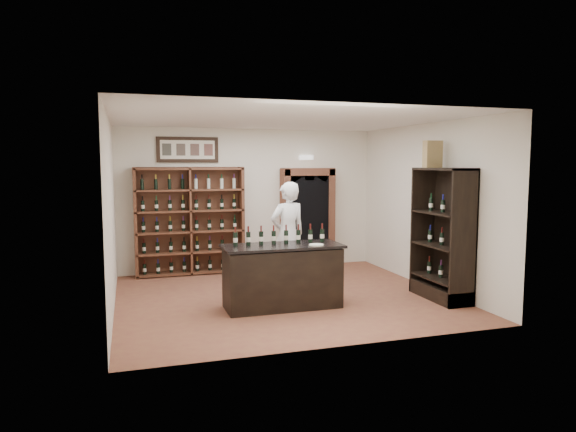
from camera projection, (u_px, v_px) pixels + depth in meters
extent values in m
plane|color=brown|center=(284.00, 297.00, 8.77)|extent=(5.50, 5.50, 0.00)
plane|color=white|center=(283.00, 119.00, 8.46)|extent=(5.50, 5.50, 0.00)
cube|color=silver|center=(250.00, 200.00, 10.99)|extent=(5.50, 0.04, 3.00)
cube|color=silver|center=(111.00, 214.00, 7.80)|extent=(0.04, 5.00, 3.00)
cube|color=silver|center=(426.00, 206.00, 9.43)|extent=(0.04, 5.00, 3.00)
cube|color=brown|center=(189.00, 220.00, 10.62)|extent=(2.20, 0.02, 2.20)
cube|color=brown|center=(135.00, 223.00, 10.13)|extent=(0.06, 0.38, 2.20)
cube|color=brown|center=(242.00, 219.00, 10.76)|extent=(0.06, 0.38, 2.20)
cube|color=brown|center=(190.00, 221.00, 10.45)|extent=(0.04, 0.38, 2.20)
cube|color=brown|center=(191.00, 272.00, 10.56)|extent=(2.18, 0.38, 0.04)
cube|color=brown|center=(191.00, 252.00, 10.51)|extent=(2.18, 0.38, 0.04)
cube|color=brown|center=(190.00, 231.00, 10.47)|extent=(2.18, 0.38, 0.03)
cube|color=brown|center=(190.00, 211.00, 10.43)|extent=(2.18, 0.38, 0.04)
cube|color=brown|center=(189.00, 190.00, 10.38)|extent=(2.18, 0.38, 0.04)
cube|color=brown|center=(189.00, 169.00, 10.34)|extent=(2.18, 0.38, 0.04)
cube|color=black|center=(188.00, 150.00, 10.47)|extent=(1.25, 0.04, 0.52)
cube|color=black|center=(307.00, 219.00, 11.25)|extent=(0.97, 0.29, 2.05)
cube|color=#AB5F42|center=(285.00, 219.00, 11.08)|extent=(0.14, 0.35, 2.15)
cube|color=#AB5F42|center=(329.00, 217.00, 11.38)|extent=(0.14, 0.35, 2.15)
cube|color=#AB5F42|center=(308.00, 172.00, 11.12)|extent=(1.15, 0.35, 0.16)
cube|color=white|center=(306.00, 157.00, 11.19)|extent=(0.30, 0.10, 0.10)
cube|color=black|center=(282.00, 278.00, 8.09)|extent=(1.80, 0.70, 0.94)
cube|color=black|center=(282.00, 246.00, 8.04)|extent=(1.88, 0.78, 0.04)
cylinder|color=black|center=(235.00, 239.00, 7.94)|extent=(0.07, 0.07, 0.21)
cylinder|color=silver|center=(235.00, 240.00, 7.95)|extent=(0.07, 0.07, 0.07)
cylinder|color=#521512|center=(235.00, 229.00, 7.93)|extent=(0.03, 0.03, 0.09)
cylinder|color=black|center=(248.00, 238.00, 8.00)|extent=(0.07, 0.07, 0.21)
cylinder|color=silver|center=(248.00, 239.00, 8.01)|extent=(0.07, 0.07, 0.07)
cylinder|color=#521512|center=(248.00, 229.00, 7.99)|extent=(0.03, 0.03, 0.09)
cylinder|color=black|center=(261.00, 238.00, 8.07)|extent=(0.07, 0.07, 0.21)
cylinder|color=silver|center=(261.00, 239.00, 8.07)|extent=(0.07, 0.07, 0.07)
cylinder|color=#521512|center=(261.00, 228.00, 8.05)|extent=(0.03, 0.03, 0.09)
cylinder|color=black|center=(274.00, 237.00, 8.13)|extent=(0.07, 0.07, 0.21)
cylinder|color=silver|center=(274.00, 238.00, 8.13)|extent=(0.07, 0.07, 0.07)
cylinder|color=#521512|center=(274.00, 228.00, 8.11)|extent=(0.03, 0.03, 0.09)
cylinder|color=black|center=(286.00, 237.00, 8.19)|extent=(0.07, 0.07, 0.21)
cylinder|color=silver|center=(286.00, 238.00, 8.19)|extent=(0.07, 0.07, 0.07)
cylinder|color=#521512|center=(286.00, 228.00, 8.17)|extent=(0.03, 0.03, 0.09)
cylinder|color=black|center=(298.00, 236.00, 8.25)|extent=(0.07, 0.07, 0.21)
cylinder|color=silver|center=(298.00, 237.00, 8.25)|extent=(0.07, 0.07, 0.07)
cylinder|color=#521512|center=(298.00, 227.00, 8.23)|extent=(0.03, 0.03, 0.09)
cylinder|color=black|center=(310.00, 236.00, 8.31)|extent=(0.07, 0.07, 0.21)
cylinder|color=silver|center=(310.00, 237.00, 8.31)|extent=(0.07, 0.07, 0.07)
cylinder|color=#521512|center=(310.00, 227.00, 8.29)|extent=(0.03, 0.03, 0.09)
cylinder|color=black|center=(322.00, 235.00, 8.37)|extent=(0.07, 0.07, 0.21)
cylinder|color=silver|center=(322.00, 236.00, 8.37)|extent=(0.07, 0.07, 0.07)
cylinder|color=#521512|center=(322.00, 226.00, 8.35)|extent=(0.03, 0.03, 0.09)
cube|color=black|center=(454.00, 234.00, 8.61)|extent=(0.02, 1.20, 2.20)
cube|color=black|center=(464.00, 239.00, 7.99)|extent=(0.48, 0.04, 2.20)
cube|color=black|center=(423.00, 230.00, 9.09)|extent=(0.48, 0.04, 2.20)
cube|color=black|center=(444.00, 169.00, 8.43)|extent=(0.48, 1.20, 0.04)
cube|color=black|center=(440.00, 292.00, 8.64)|extent=(0.48, 1.20, 0.24)
cube|color=black|center=(441.00, 278.00, 8.62)|extent=(0.48, 1.16, 0.03)
cube|color=black|center=(442.00, 246.00, 8.56)|extent=(0.48, 1.16, 0.03)
cube|color=black|center=(443.00, 213.00, 8.50)|extent=(0.48, 1.16, 0.03)
imported|color=white|center=(288.00, 234.00, 9.44)|extent=(0.79, 0.61, 1.94)
cylinder|color=silver|center=(316.00, 245.00, 7.98)|extent=(0.23, 0.23, 0.02)
cube|color=#A28B55|center=(433.00, 154.00, 8.68)|extent=(0.33, 0.16, 0.46)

